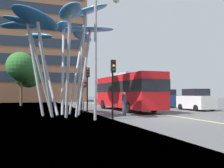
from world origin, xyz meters
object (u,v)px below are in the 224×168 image
Objects in this scene: car_parked_mid at (196,100)px; leaf_sculpture at (58,31)px; traffic_light_kerb_far at (88,80)px; traffic_light_island_mid at (82,86)px; red_bus at (126,90)px; no_entry_sign at (84,92)px; car_far_side at (125,98)px; street_lamp at (101,40)px; car_parked_far at (165,99)px; car_side_street at (144,97)px; pedestrian at (124,104)px; traffic_light_kerb_near at (113,76)px.

leaf_sculpture is at bearing -172.12° from car_parked_mid.
traffic_light_island_mid is (0.23, 3.38, -0.44)m from traffic_light_kerb_far.
no_entry_sign is (-4.53, -1.38, -0.16)m from red_bus.
traffic_light_island_mid reaches higher than car_parked_mid.
car_far_side is 27.38m from street_lamp.
car_far_side is at bearing 55.49° from traffic_light_island_mid.
red_bus is at bearing -148.14° from car_parked_far.
traffic_light_island_mid is 0.82× the size of car_side_street.
car_far_side is at bearing 58.74° from no_entry_sign.
red_bus is 13.43m from car_side_street.
traffic_light_island_mid reaches higher than car_parked_far.
leaf_sculpture is 4.65m from street_lamp.
red_bus is at bearing 66.53° from pedestrian.
street_lamp reaches higher than car_parked_mid.
traffic_light_kerb_far is 6.07m from street_lamp.
leaf_sculpture is at bearing 129.89° from traffic_light_kerb_near.
car_side_street is at bearing 59.84° from pedestrian.
no_entry_sign is at bearing 43.26° from leaf_sculpture.
street_lamp is 7.00m from no_entry_sign.
traffic_light_kerb_far is 0.48× the size of street_lamp.
leaf_sculpture is at bearing -151.98° from red_bus.
traffic_light_island_mid is at bearing 86.13° from traffic_light_kerb_far.
car_parked_far is at bearing 31.86° from red_bus.
red_bus is 2.91× the size of car_side_street.
no_entry_sign is at bearing 110.08° from traffic_light_kerb_far.
car_parked_mid is 0.98× the size of car_parked_far.
car_side_street reaches higher than pedestrian.
red_bus is 1.44× the size of street_lamp.
car_parked_mid is 13.10m from car_side_street.
leaf_sculpture is 3.49× the size of no_entry_sign.
leaf_sculpture is 25.39m from car_far_side.
car_side_street reaches higher than car_parked_far.
red_bus reaches higher than no_entry_sign.
red_bus is at bearing 24.54° from traffic_light_kerb_far.
traffic_light_kerb_near is 15.97m from car_parked_far.
leaf_sculpture is 7.36m from pedestrian.
street_lamp is (-0.44, -5.62, 2.27)m from traffic_light_kerb_far.
red_bus is 4.18× the size of no_entry_sign.
traffic_light_kerb_near is 0.97× the size of car_side_street.
traffic_light_kerb_near is at bearing -120.98° from car_side_street.
car_side_street is (0.71, 13.08, 0.09)m from car_parked_mid.
pedestrian is at bearing -111.83° from car_far_side.
pedestrian is (-8.95, -22.35, -0.07)m from car_far_side.
car_far_side is 24.07m from pedestrian.
no_entry_sign is (2.50, 2.36, -4.51)m from leaf_sculpture.
car_parked_mid is 2.28× the size of pedestrian.
leaf_sculpture is 2.37× the size of car_parked_mid.
car_side_street is (11.22, 18.69, -1.67)m from traffic_light_kerb_near.
no_entry_sign is (-11.15, -18.37, 0.85)m from car_far_side.
car_side_street is 19.19m from pedestrian.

